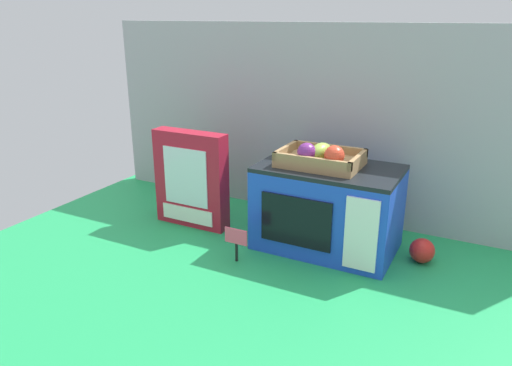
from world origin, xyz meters
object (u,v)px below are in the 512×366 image
at_px(toy_microwave, 327,208).
at_px(loose_toy_apple, 422,251).
at_px(food_groups_crate, 321,158).
at_px(price_sign, 236,240).
at_px(cookie_set_box, 191,179).

xyz_separation_m(toy_microwave, loose_toy_apple, (0.27, 0.03, -0.09)).
bearing_deg(food_groups_crate, toy_microwave, 26.89).
distance_m(toy_microwave, price_sign, 0.29).
bearing_deg(price_sign, cookie_set_box, 148.24).
distance_m(food_groups_crate, price_sign, 0.33).
relative_size(food_groups_crate, cookie_set_box, 0.73).
relative_size(toy_microwave, price_sign, 4.03).
bearing_deg(price_sign, toy_microwave, 46.36).
bearing_deg(cookie_set_box, price_sign, -31.76).
relative_size(cookie_set_box, loose_toy_apple, 4.50).
relative_size(price_sign, loose_toy_apple, 1.42).
xyz_separation_m(food_groups_crate, loose_toy_apple, (0.30, 0.05, -0.24)).
distance_m(food_groups_crate, loose_toy_apple, 0.39).
bearing_deg(price_sign, food_groups_crate, 48.33).
xyz_separation_m(food_groups_crate, cookie_set_box, (-0.43, -0.03, -0.12)).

